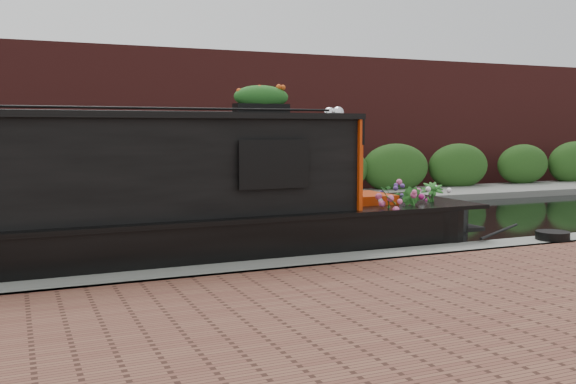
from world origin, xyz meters
name	(u,v)px	position (x,y,z in m)	size (l,w,h in m)	color
ground	(233,238)	(0.00, 0.00, 0.00)	(80.00, 80.00, 0.00)	black
near_bank_coping	(318,280)	(0.00, -3.30, 0.00)	(40.00, 0.60, 0.50)	slate
far_bank_path	(175,210)	(0.00, 4.20, 0.00)	(40.00, 2.40, 0.34)	slate
far_hedge	(167,205)	(0.00, 5.10, 0.00)	(40.00, 1.10, 2.80)	#254E1A
far_brick_wall	(149,197)	(0.00, 7.20, 0.00)	(40.00, 1.00, 8.00)	#551E1C
narrowboat	(48,217)	(-3.04, -2.03, 0.79)	(11.35, 2.13, 2.66)	black
rope_fender	(450,235)	(2.97, -2.03, 0.17)	(0.34, 0.34, 0.36)	olive
coiled_mooring_rope	(553,235)	(3.78, -3.35, 0.31)	(0.48, 0.48, 0.12)	black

